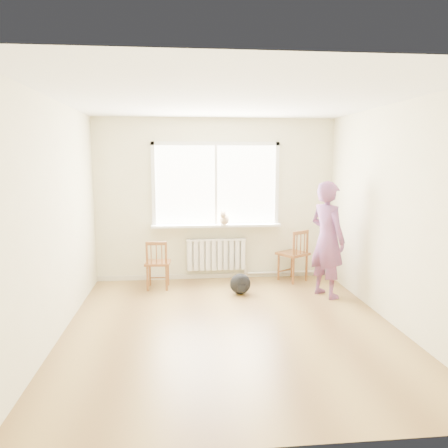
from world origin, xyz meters
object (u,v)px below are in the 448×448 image
object	(u,v)px
person	(327,239)
cat	(224,219)
chair_right	(295,255)
backpack	(240,284)
chair_left	(157,265)

from	to	relation	value
person	cat	xyz separation A→B (m)	(-1.43, 0.97, 0.19)
chair_right	cat	xyz separation A→B (m)	(-1.17, 0.15, 0.61)
person	backpack	distance (m)	1.46
chair_left	person	distance (m)	2.63
cat	chair_left	bearing A→B (deg)	-145.68
cat	backpack	xyz separation A→B (m)	(0.17, -0.75, -0.89)
chair_left	backpack	distance (m)	1.34
chair_left	cat	xyz separation A→B (m)	(1.09, 0.36, 0.66)
backpack	chair_left	bearing A→B (deg)	162.95
chair_left	chair_right	bearing A→B (deg)	-171.06
person	cat	bearing A→B (deg)	29.98
backpack	cat	bearing A→B (deg)	102.86
chair_right	backpack	bearing A→B (deg)	-2.17
person	backpack	bearing A→B (deg)	54.21
cat	chair_right	bearing A→B (deg)	8.76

